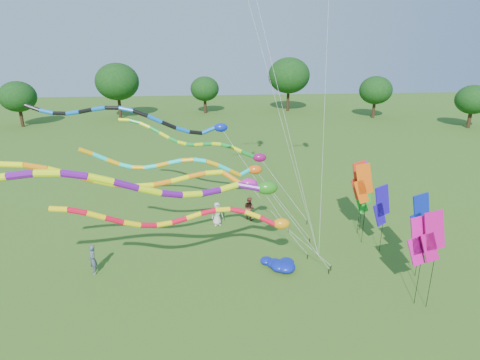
{
  "coord_description": "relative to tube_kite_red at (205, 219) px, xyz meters",
  "views": [
    {
      "loc": [
        -3.81,
        -14.99,
        11.43
      ],
      "look_at": [
        -1.84,
        4.33,
        4.8
      ],
      "focal_mm": 30.0,
      "sensor_mm": 36.0,
      "label": 1
    }
  ],
  "objects": [
    {
      "name": "tube_kite_red",
      "position": [
        0.0,
        0.0,
        0.0
      ],
      "size": [
        12.75,
        2.23,
        5.64
      ],
      "rotation": [
        0.0,
        0.0,
        0.12
      ],
      "color": "black",
      "rests_on": "ground"
    },
    {
      "name": "banner_pole_green",
      "position": [
        9.92,
        5.22,
        -1.19
      ],
      "size": [
        1.16,
        0.16,
        3.71
      ],
      "rotation": [
        0.0,
        0.0,
        0.07
      ],
      "color": "black",
      "rests_on": "ground"
    },
    {
      "name": "ground",
      "position": [
        3.71,
        -2.25,
        -3.64
      ],
      "size": [
        160.0,
        160.0,
        0.0
      ],
      "primitive_type": "plane",
      "color": "#2A5B18",
      "rests_on": "ground"
    },
    {
      "name": "banner_pole_blue_b",
      "position": [
        10.53,
        -0.23,
        -0.26
      ],
      "size": [
        1.16,
        0.21,
        4.64
      ],
      "rotation": [
        0.0,
        0.0,
        0.11
      ],
      "color": "black",
      "rests_on": "ground"
    },
    {
      "name": "banner_pole_blue_a",
      "position": [
        9.79,
        2.39,
        -0.74
      ],
      "size": [
        1.14,
        0.38,
        4.17
      ],
      "rotation": [
        0.0,
        0.0,
        0.26
      ],
      "color": "black",
      "rests_on": "ground"
    },
    {
      "name": "tube_kite_cyan",
      "position": [
        -0.34,
        2.84,
        1.75
      ],
      "size": [
        12.12,
        1.69,
        7.07
      ],
      "rotation": [
        0.0,
        0.0,
        0.16
      ],
      "color": "black",
      "rests_on": "ground"
    },
    {
      "name": "tube_kite_green",
      "position": [
        0.32,
        9.36,
        1.32
      ],
      "size": [
        12.4,
        5.44,
        6.96
      ],
      "rotation": [
        0.0,
        0.0,
        -0.4
      ],
      "color": "black",
      "rests_on": "ground"
    },
    {
      "name": "banner_pole_magenta_a",
      "position": [
        9.29,
        -2.41,
        -0.41
      ],
      "size": [
        1.16,
        0.09,
        4.5
      ],
      "rotation": [
        0.0,
        0.0,
        0.01
      ],
      "color": "black",
      "rests_on": "ground"
    },
    {
      "name": "banner_pole_red",
      "position": [
        9.41,
        4.84,
        -0.07
      ],
      "size": [
        1.16,
        0.29,
        4.84
      ],
      "rotation": [
        0.0,
        0.0,
        0.18
      ],
      "color": "black",
      "rests_on": "ground"
    },
    {
      "name": "tube_kite_blue",
      "position": [
        -2.88,
        5.23,
        3.76
      ],
      "size": [
        14.58,
        1.16,
        8.87
      ],
      "rotation": [
        0.0,
        0.0,
        0.02
      ],
      "color": "black",
      "rests_on": "ground"
    },
    {
      "name": "tube_kite_purple",
      "position": [
        -1.75,
        -1.61,
        2.29
      ],
      "size": [
        15.77,
        3.73,
        7.78
      ],
      "rotation": [
        0.0,
        0.0,
        0.24
      ],
      "color": "black",
      "rests_on": "ground"
    },
    {
      "name": "person_c",
      "position": [
        3.08,
        7.78,
        -2.84
      ],
      "size": [
        0.96,
        0.99,
        1.6
      ],
      "primitive_type": "imported",
      "rotation": [
        0.0,
        0.0,
        2.27
      ],
      "color": "brown",
      "rests_on": "ground"
    },
    {
      "name": "blue_nylon_heap",
      "position": [
        3.46,
        1.63,
        -3.39
      ],
      "size": [
        1.15,
        1.39,
        0.59
      ],
      "color": "#0C1DA0",
      "rests_on": "ground"
    },
    {
      "name": "banner_pole_magenta_b",
      "position": [
        9.71,
        -2.7,
        -0.08
      ],
      "size": [
        1.16,
        0.13,
        4.83
      ],
      "rotation": [
        0.0,
        0.0,
        -0.04
      ],
      "color": "black",
      "rests_on": "ground"
    },
    {
      "name": "person_a",
      "position": [
        0.86,
        7.05,
        -2.85
      ],
      "size": [
        0.87,
        0.66,
        1.59
      ],
      "primitive_type": "imported",
      "rotation": [
        0.0,
        0.0,
        0.22
      ],
      "color": "beige",
      "rests_on": "ground"
    },
    {
      "name": "banner_pole_orange",
      "position": [
        9.19,
        3.7,
        0.12
      ],
      "size": [
        1.15,
        0.3,
        5.03
      ],
      "rotation": [
        0.0,
        0.0,
        -0.19
      ],
      "color": "black",
      "rests_on": "ground"
    },
    {
      "name": "tube_kite_orange",
      "position": [
        -2.35,
        0.58,
        1.9
      ],
      "size": [
        15.25,
        3.15,
        7.55
      ],
      "rotation": [
        0.0,
        0.0,
        0.18
      ],
      "color": "black",
      "rests_on": "ground"
    },
    {
      "name": "person_b",
      "position": [
        -5.85,
        1.77,
        -2.83
      ],
      "size": [
        0.62,
        0.7,
        1.62
      ],
      "primitive_type": "imported",
      "rotation": [
        0.0,
        0.0,
        -1.08
      ],
      "color": "#474E63",
      "rests_on": "ground"
    },
    {
      "name": "tree_ring",
      "position": [
        5.34,
        -0.98,
        1.75
      ],
      "size": [
        121.63,
        118.65,
        9.56
      ],
      "color": "#382314",
      "rests_on": "ground"
    },
    {
      "name": "banner_pole_violet",
      "position": [
        9.7,
        5.22,
        -0.23
      ],
      "size": [
        1.14,
        0.4,
        4.67
      ],
      "rotation": [
        0.0,
        0.0,
        0.28
      ],
      "color": "black",
      "rests_on": "ground"
    }
  ]
}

